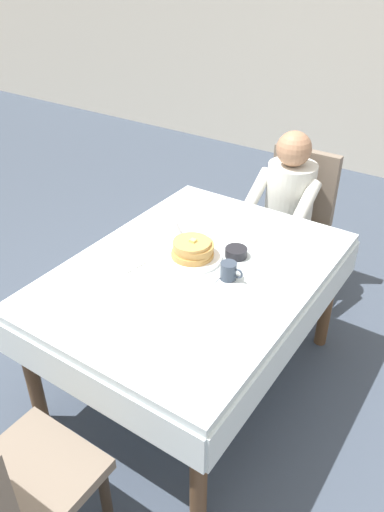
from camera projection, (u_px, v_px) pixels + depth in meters
ground_plane at (194, 378)px, 2.79m from camera, size 14.00×14.00×0.00m
dining_table_main at (194, 283)px, 2.44m from camera, size 1.12×1.52×0.74m
chair_diner at (295, 213)px, 3.31m from camera, size 0.44×0.45×0.93m
diner_person at (287, 203)px, 3.12m from camera, size 0.40×0.43×1.12m
chair_near_camera at (1, 482)px, 1.69m from camera, size 0.44×0.45×0.93m
plate_breakfast at (193, 258)px, 2.45m from camera, size 0.28×0.28×0.02m
breakfast_stack at (193, 249)px, 2.43m from camera, size 0.21×0.21×0.10m
cup_coffee at (229, 271)px, 2.29m from camera, size 0.11×0.08×0.08m
bowl_butter at (236, 252)px, 2.46m from camera, size 0.11×0.11×0.04m
syrup_pitcher at (176, 227)px, 2.65m from camera, size 0.08×0.08×0.07m
fork_left_of_plate at (160, 249)px, 2.53m from camera, size 0.03×0.18×0.00m
knife_right_of_plate at (224, 273)px, 2.35m from camera, size 0.02×0.20×0.00m
spoon_near_edge at (148, 294)px, 2.21m from camera, size 0.15×0.02×0.00m
napkin_folded at (125, 261)px, 2.43m from camera, size 0.19×0.15×0.01m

